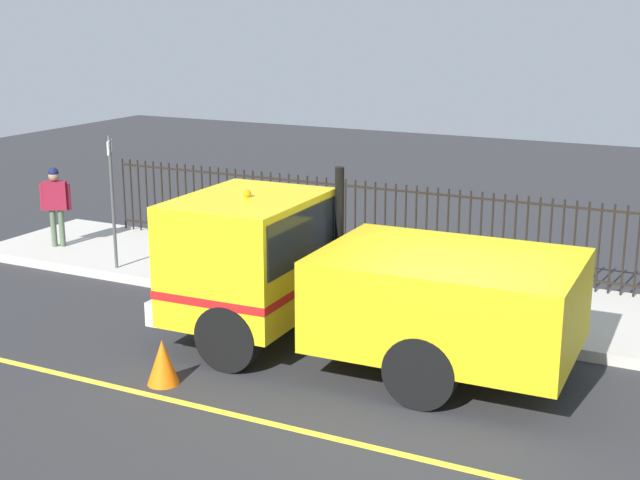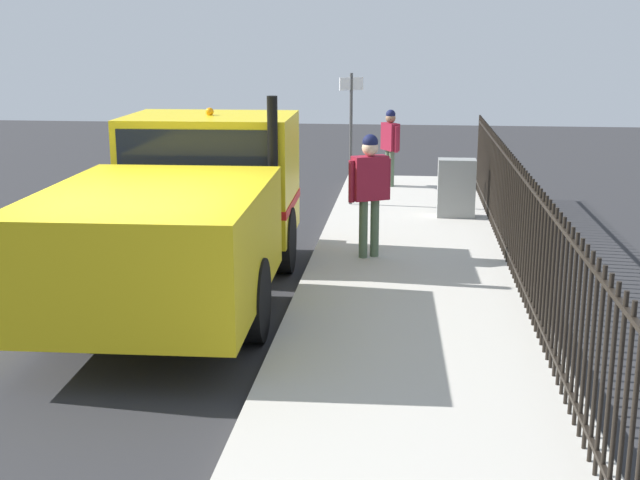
{
  "view_description": "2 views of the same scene",
  "coord_description": "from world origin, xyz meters",
  "px_view_note": "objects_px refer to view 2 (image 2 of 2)",
  "views": [
    {
      "loc": [
        -10.41,
        -3.3,
        4.9
      ],
      "look_at": [
        2.17,
        3.04,
        1.22
      ],
      "focal_mm": 49.32,
      "sensor_mm": 36.0,
      "label": 1
    },
    {
      "loc": [
        3.26,
        -8.57,
        3.4
      ],
      "look_at": [
        2.15,
        1.79,
        0.82
      ],
      "focal_mm": 46.86,
      "sensor_mm": 36.0,
      "label": 2
    }
  ],
  "objects_px": {
    "worker_standing": "(370,183)",
    "street_sign": "(351,124)",
    "work_truck": "(189,203)",
    "utility_cabinet": "(456,188)",
    "traffic_cone": "(98,238)",
    "pedestrian_distant": "(390,140)"
  },
  "relations": [
    {
      "from": "traffic_cone",
      "to": "street_sign",
      "type": "xyz_separation_m",
      "value": [
        3.66,
        3.79,
        1.42
      ]
    },
    {
      "from": "pedestrian_distant",
      "to": "worker_standing",
      "type": "bearing_deg",
      "value": 147.6
    },
    {
      "from": "traffic_cone",
      "to": "street_sign",
      "type": "height_order",
      "value": "street_sign"
    },
    {
      "from": "work_truck",
      "to": "street_sign",
      "type": "height_order",
      "value": "street_sign"
    },
    {
      "from": "pedestrian_distant",
      "to": "street_sign",
      "type": "bearing_deg",
      "value": 130.38
    },
    {
      "from": "street_sign",
      "to": "pedestrian_distant",
      "type": "bearing_deg",
      "value": 71.37
    },
    {
      "from": "pedestrian_distant",
      "to": "traffic_cone",
      "type": "height_order",
      "value": "pedestrian_distant"
    },
    {
      "from": "worker_standing",
      "to": "pedestrian_distant",
      "type": "distance_m",
      "value": 6.01
    },
    {
      "from": "worker_standing",
      "to": "pedestrian_distant",
      "type": "height_order",
      "value": "worker_standing"
    },
    {
      "from": "work_truck",
      "to": "utility_cabinet",
      "type": "xyz_separation_m",
      "value": [
        3.7,
        4.54,
        -0.55
      ]
    },
    {
      "from": "work_truck",
      "to": "utility_cabinet",
      "type": "distance_m",
      "value": 5.88
    },
    {
      "from": "worker_standing",
      "to": "street_sign",
      "type": "height_order",
      "value": "street_sign"
    },
    {
      "from": "worker_standing",
      "to": "utility_cabinet",
      "type": "height_order",
      "value": "worker_standing"
    },
    {
      "from": "worker_standing",
      "to": "street_sign",
      "type": "bearing_deg",
      "value": -109.33
    },
    {
      "from": "worker_standing",
      "to": "traffic_cone",
      "type": "xyz_separation_m",
      "value": [
        -4.21,
        0.13,
        -0.98
      ]
    },
    {
      "from": "traffic_cone",
      "to": "utility_cabinet",
      "type": "bearing_deg",
      "value": 26.88
    },
    {
      "from": "pedestrian_distant",
      "to": "street_sign",
      "type": "xyz_separation_m",
      "value": [
        -0.7,
        -2.08,
        0.54
      ]
    },
    {
      "from": "work_truck",
      "to": "pedestrian_distant",
      "type": "height_order",
      "value": "work_truck"
    },
    {
      "from": "pedestrian_distant",
      "to": "traffic_cone",
      "type": "relative_size",
      "value": 2.65
    },
    {
      "from": "work_truck",
      "to": "pedestrian_distant",
      "type": "bearing_deg",
      "value": 70.6
    },
    {
      "from": "pedestrian_distant",
      "to": "utility_cabinet",
      "type": "bearing_deg",
      "value": 171.89
    },
    {
      "from": "utility_cabinet",
      "to": "work_truck",
      "type": "bearing_deg",
      "value": -129.18
    }
  ]
}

